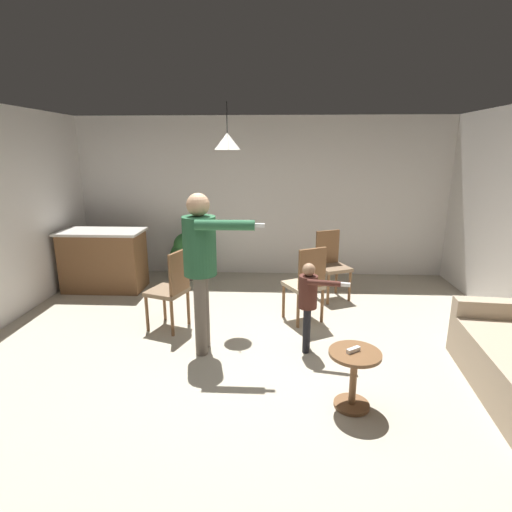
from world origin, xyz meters
name	(u,v)px	position (x,y,z in m)	size (l,w,h in m)	color
ground	(252,363)	(0.00, 0.00, 0.00)	(7.68, 7.68, 0.00)	#B2A893
wall_back	(262,197)	(0.00, 3.20, 1.35)	(6.40, 0.10, 2.70)	silver
kitchen_counter	(104,260)	(-2.45, 2.17, 0.48)	(1.26, 0.66, 0.95)	brown
side_table_by_couch	(354,373)	(0.91, -0.68, 0.33)	(0.44, 0.44, 0.52)	brown
person_adult	(201,256)	(-0.54, 0.26, 1.08)	(0.85, 0.50, 1.73)	#60564C
person_child	(309,297)	(0.60, 0.31, 0.62)	(0.51, 0.35, 1.00)	black
dining_chair_by_counter	(331,262)	(1.06, 1.98, 0.55)	(0.55, 0.55, 1.00)	brown
dining_chair_near_wall	(172,287)	(-1.01, 0.78, 0.55)	(0.54, 0.54, 1.00)	brown
dining_chair_centre_back	(306,282)	(0.63, 1.06, 0.55)	(0.57, 0.57, 1.00)	brown
potted_plant_corner	(186,254)	(-1.28, 2.74, 0.44)	(0.52, 0.52, 0.80)	#4C4742
spare_remote_on_table	(353,350)	(0.89, -0.68, 0.54)	(0.04, 0.13, 0.04)	white
ceiling_light_pendant	(227,141)	(-0.36, 1.22, 2.25)	(0.32, 0.32, 0.55)	silver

